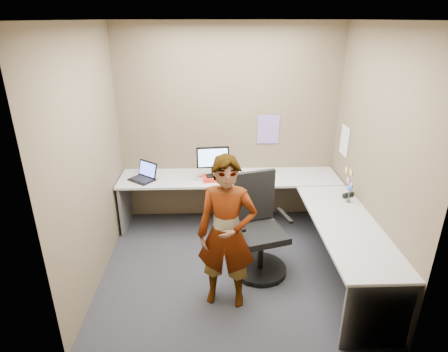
{
  "coord_description": "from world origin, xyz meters",
  "views": [
    {
      "loc": [
        -0.22,
        -3.69,
        2.72
      ],
      "look_at": [
        -0.09,
        0.25,
        1.05
      ],
      "focal_mm": 30.0,
      "sensor_mm": 36.0,
      "label": 1
    }
  ],
  "objects_px": {
    "monitor": "(213,159)",
    "desk": "(267,206)",
    "office_chair": "(259,234)",
    "person": "(227,234)"
  },
  "relations": [
    {
      "from": "monitor",
      "to": "person",
      "type": "xyz_separation_m",
      "value": [
        0.13,
        -1.47,
        -0.23
      ]
    },
    {
      "from": "monitor",
      "to": "office_chair",
      "type": "relative_size",
      "value": 0.37
    },
    {
      "from": "office_chair",
      "to": "person",
      "type": "bearing_deg",
      "value": -143.23
    },
    {
      "from": "desk",
      "to": "monitor",
      "type": "height_order",
      "value": "monitor"
    },
    {
      "from": "office_chair",
      "to": "person",
      "type": "height_order",
      "value": "person"
    },
    {
      "from": "monitor",
      "to": "office_chair",
      "type": "xyz_separation_m",
      "value": [
        0.51,
        -0.96,
        -0.55
      ]
    },
    {
      "from": "monitor",
      "to": "office_chair",
      "type": "height_order",
      "value": "monitor"
    },
    {
      "from": "desk",
      "to": "person",
      "type": "bearing_deg",
      "value": -118.83
    },
    {
      "from": "monitor",
      "to": "desk",
      "type": "bearing_deg",
      "value": -43.35
    },
    {
      "from": "office_chair",
      "to": "monitor",
      "type": "bearing_deg",
      "value": 101.58
    }
  ]
}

